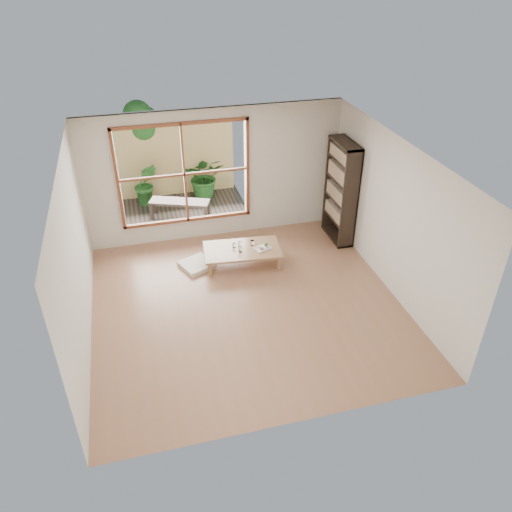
{
  "coord_description": "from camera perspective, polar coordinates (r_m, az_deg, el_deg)",
  "views": [
    {
      "loc": [
        -1.53,
        -6.41,
        5.16
      ],
      "look_at": [
        0.32,
        0.57,
        0.55
      ],
      "focal_mm": 35.0,
      "sensor_mm": 36.0,
      "label": 1
    }
  ],
  "objects": [
    {
      "name": "ground",
      "position": [
        8.37,
        -1.1,
        -5.53
      ],
      "size": [
        5.0,
        5.0,
        0.0
      ],
      "primitive_type": "plane",
      "color": "#9D6C4E",
      "rests_on": "ground"
    },
    {
      "name": "low_table",
      "position": [
        9.25,
        -1.58,
        0.64
      ],
      "size": [
        1.48,
        0.93,
        0.31
      ],
      "rotation": [
        0.0,
        0.0,
        -0.1
      ],
      "color": "#986F49",
      "rests_on": "ground"
    },
    {
      "name": "floor_cushion",
      "position": [
        9.34,
        -6.81,
        -0.98
      ],
      "size": [
        0.7,
        0.7,
        0.08
      ],
      "primitive_type": "cube",
      "rotation": [
        0.0,
        0.0,
        0.4
      ],
      "color": "silver",
      "rests_on": "ground"
    },
    {
      "name": "bookshelf",
      "position": [
        9.89,
        9.68,
        7.23
      ],
      "size": [
        0.32,
        0.91,
        2.01
      ],
      "primitive_type": "cube",
      "color": "black",
      "rests_on": "ground"
    },
    {
      "name": "glass_tall",
      "position": [
        9.11,
        -1.79,
        0.81
      ],
      "size": [
        0.07,
        0.07,
        0.12
      ],
      "primitive_type": "cylinder",
      "color": "silver",
      "rests_on": "low_table"
    },
    {
      "name": "glass_mid",
      "position": [
        9.32,
        -0.43,
        1.52
      ],
      "size": [
        0.07,
        0.07,
        0.1
      ],
      "primitive_type": "cylinder",
      "color": "silver",
      "rests_on": "low_table"
    },
    {
      "name": "glass_short",
      "position": [
        9.29,
        -1.85,
        1.39
      ],
      "size": [
        0.08,
        0.08,
        0.1
      ],
      "primitive_type": "cylinder",
      "color": "silver",
      "rests_on": "low_table"
    },
    {
      "name": "glass_small",
      "position": [
        9.27,
        -2.51,
        1.24
      ],
      "size": [
        0.07,
        0.07,
        0.08
      ],
      "primitive_type": "cylinder",
      "color": "silver",
      "rests_on": "low_table"
    },
    {
      "name": "food_tray",
      "position": [
        9.24,
        0.85,
        1.0
      ],
      "size": [
        0.34,
        0.28,
        0.09
      ],
      "rotation": [
        0.0,
        0.0,
        0.3
      ],
      "color": "white",
      "rests_on": "low_table"
    },
    {
      "name": "deck",
      "position": [
        11.27,
        -8.44,
        4.9
      ],
      "size": [
        2.8,
        2.0,
        0.05
      ],
      "primitive_type": "cube",
      "color": "#383029",
      "rests_on": "ground"
    },
    {
      "name": "garden_bench",
      "position": [
        10.87,
        -8.72,
        5.96
      ],
      "size": [
        1.32,
        0.81,
        0.4
      ],
      "rotation": [
        0.0,
        0.0,
        -0.38
      ],
      "color": "black",
      "rests_on": "deck"
    },
    {
      "name": "bamboo_fence",
      "position": [
        11.81,
        -9.45,
        10.94
      ],
      "size": [
        2.8,
        0.06,
        1.8
      ],
      "primitive_type": "cube",
      "color": "tan",
      "rests_on": "ground"
    },
    {
      "name": "shrub_right",
      "position": [
        11.72,
        -5.87,
        9.06
      ],
      "size": [
        1.02,
        0.93,
        1.0
      ],
      "primitive_type": "imported",
      "rotation": [
        0.0,
        0.0,
        -0.18
      ],
      "color": "#276123",
      "rests_on": "deck"
    },
    {
      "name": "shrub_left",
      "position": [
        11.57,
        -12.48,
        8.03
      ],
      "size": [
        0.54,
        0.43,
        0.97
      ],
      "primitive_type": "imported",
      "rotation": [
        0.0,
        0.0,
        -0.01
      ],
      "color": "#276123",
      "rests_on": "deck"
    },
    {
      "name": "garden_tree",
      "position": [
        11.82,
        -13.3,
        14.29
      ],
      "size": [
        1.04,
        0.85,
        2.22
      ],
      "color": "#4C3D2D",
      "rests_on": "ground"
    }
  ]
}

